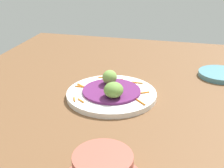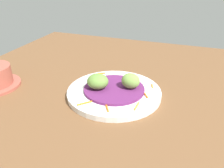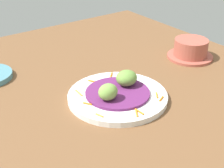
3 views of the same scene
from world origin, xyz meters
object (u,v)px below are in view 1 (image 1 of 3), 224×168
at_px(guac_scoop_left, 114,90).
at_px(side_plate_small, 220,74).
at_px(main_plate, 112,94).
at_px(guac_scoop_center, 110,77).

bearing_deg(guac_scoop_left, side_plate_small, 42.85).
height_order(main_plate, side_plate_small, same).
bearing_deg(guac_scoop_center, main_plate, -68.83).
bearing_deg(main_plate, side_plate_small, 36.81).
relative_size(main_plate, guac_scoop_center, 5.14).
bearing_deg(main_plate, guac_scoop_left, -68.83).
bearing_deg(guac_scoop_left, main_plate, 111.17).
distance_m(guac_scoop_center, side_plate_small, 0.37).
xyz_separation_m(main_plate, guac_scoop_center, (-0.02, 0.04, 0.03)).
bearing_deg(guac_scoop_center, guac_scoop_left, -68.83).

